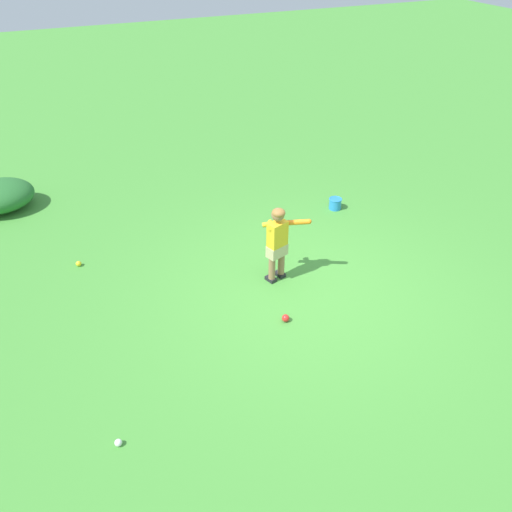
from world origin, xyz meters
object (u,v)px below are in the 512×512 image
object	(u,v)px
play_ball_by_bucket	(118,443)
play_ball_midfield	(79,264)
child_batter	(278,238)
toy_bucket	(335,203)
play_ball_center_lawn	(286,318)

from	to	relation	value
play_ball_by_bucket	play_ball_midfield	bearing A→B (deg)	-1.36
child_batter	play_ball_by_bucket	size ratio (longest dim) A/B	14.96
play_ball_midfield	toy_bucket	size ratio (longest dim) A/B	0.36
child_batter	play_ball_by_bucket	xyz separation A→B (m)	(-1.81, 2.50, -0.61)
child_batter	toy_bucket	world-z (taller)	child_batter
play_ball_by_bucket	toy_bucket	bearing A→B (deg)	-52.87
child_batter	play_ball_midfield	distance (m)	2.86
child_batter	play_ball_midfield	bearing A→B (deg)	60.43
play_ball_center_lawn	play_ball_by_bucket	size ratio (longest dim) A/B	1.30
play_ball_midfield	play_ball_center_lawn	bearing A→B (deg)	-135.97
child_batter	play_ball_center_lawn	distance (m)	1.07
toy_bucket	play_ball_center_lawn	bearing A→B (deg)	137.98
toy_bucket	child_batter	bearing A→B (deg)	128.86
child_batter	play_ball_midfield	world-z (taller)	child_batter
play_ball_midfield	play_ball_by_bucket	bearing A→B (deg)	178.64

